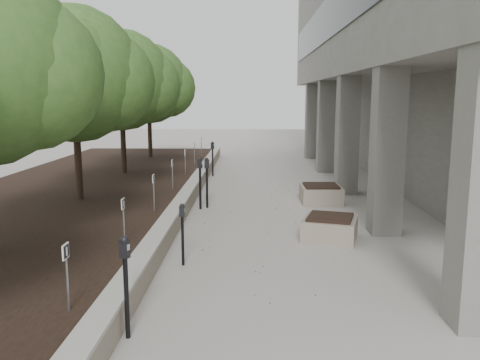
# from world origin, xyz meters

# --- Properties ---
(ground) EXTENTS (90.00, 90.00, 0.00)m
(ground) POSITION_xyz_m (0.00, 0.00, 0.00)
(ground) COLOR #A59F97
(ground) RESTS_ON ground
(retaining_wall) EXTENTS (0.39, 26.00, 0.50)m
(retaining_wall) POSITION_xyz_m (-1.82, 9.00, 0.25)
(retaining_wall) COLOR gray
(retaining_wall) RESTS_ON ground
(planting_bed) EXTENTS (7.00, 26.00, 0.40)m
(planting_bed) POSITION_xyz_m (-5.50, 9.00, 0.20)
(planting_bed) COLOR black
(planting_bed) RESTS_ON ground
(crabapple_tree_3) EXTENTS (4.60, 4.00, 5.44)m
(crabapple_tree_3) POSITION_xyz_m (-4.80, 8.00, 3.12)
(crabapple_tree_3) COLOR #335D23
(crabapple_tree_3) RESTS_ON planting_bed
(crabapple_tree_4) EXTENTS (4.60, 4.00, 5.44)m
(crabapple_tree_4) POSITION_xyz_m (-4.80, 13.00, 3.12)
(crabapple_tree_4) COLOR #335D23
(crabapple_tree_4) RESTS_ON planting_bed
(crabapple_tree_5) EXTENTS (4.60, 4.00, 5.44)m
(crabapple_tree_5) POSITION_xyz_m (-4.80, 18.00, 3.12)
(crabapple_tree_5) COLOR #335D23
(crabapple_tree_5) RESTS_ON planting_bed
(parking_sign_2) EXTENTS (0.04, 0.22, 0.96)m
(parking_sign_2) POSITION_xyz_m (-2.35, 0.50, 0.88)
(parking_sign_2) COLOR black
(parking_sign_2) RESTS_ON planting_bed
(parking_sign_3) EXTENTS (0.04, 0.22, 0.96)m
(parking_sign_3) POSITION_xyz_m (-2.35, 3.50, 0.88)
(parking_sign_3) COLOR black
(parking_sign_3) RESTS_ON planting_bed
(parking_sign_4) EXTENTS (0.04, 0.22, 0.96)m
(parking_sign_4) POSITION_xyz_m (-2.35, 6.50, 0.88)
(parking_sign_4) COLOR black
(parking_sign_4) RESTS_ON planting_bed
(parking_sign_5) EXTENTS (0.04, 0.22, 0.96)m
(parking_sign_5) POSITION_xyz_m (-2.35, 9.50, 0.88)
(parking_sign_5) COLOR black
(parking_sign_5) RESTS_ON planting_bed
(parking_sign_6) EXTENTS (0.04, 0.22, 0.96)m
(parking_sign_6) POSITION_xyz_m (-2.35, 12.50, 0.88)
(parking_sign_6) COLOR black
(parking_sign_6) RESTS_ON planting_bed
(parking_sign_7) EXTENTS (0.04, 0.22, 0.96)m
(parking_sign_7) POSITION_xyz_m (-2.35, 15.50, 0.88)
(parking_sign_7) COLOR black
(parking_sign_7) RESTS_ON planting_bed
(parking_sign_8) EXTENTS (0.04, 0.22, 0.96)m
(parking_sign_8) POSITION_xyz_m (-2.35, 18.50, 0.88)
(parking_sign_8) COLOR black
(parking_sign_8) RESTS_ON planting_bed
(parking_meter_1) EXTENTS (0.17, 0.15, 1.47)m
(parking_meter_1) POSITION_xyz_m (-1.55, 0.52, 0.73)
(parking_meter_1) COLOR black
(parking_meter_1) RESTS_ON ground
(parking_meter_2) EXTENTS (0.13, 0.09, 1.26)m
(parking_meter_2) POSITION_xyz_m (-1.20, 3.52, 0.63)
(parking_meter_2) COLOR black
(parking_meter_2) RESTS_ON ground
(parking_meter_3) EXTENTS (0.18, 0.15, 1.53)m
(parking_meter_3) POSITION_xyz_m (-1.18, 8.67, 0.76)
(parking_meter_3) COLOR black
(parking_meter_3) RESTS_ON ground
(parking_meter_4) EXTENTS (0.18, 0.14, 1.56)m
(parking_meter_4) POSITION_xyz_m (-1.37, 8.47, 0.78)
(parking_meter_4) COLOR black
(parking_meter_4) RESTS_ON ground
(parking_meter_5) EXTENTS (0.17, 0.14, 1.46)m
(parking_meter_5) POSITION_xyz_m (-1.49, 14.66, 0.73)
(parking_meter_5) COLOR black
(parking_meter_5) RESTS_ON ground
(planter_front) EXTENTS (1.48, 1.48, 0.56)m
(planter_front) POSITION_xyz_m (2.00, 5.42, 0.28)
(planter_front) COLOR gray
(planter_front) RESTS_ON ground
(planter_back) EXTENTS (1.27, 1.27, 0.58)m
(planter_back) POSITION_xyz_m (2.34, 9.47, 0.29)
(planter_back) COLOR gray
(planter_back) RESTS_ON ground
(berry_scatter) EXTENTS (3.30, 14.10, 0.02)m
(berry_scatter) POSITION_xyz_m (-0.10, 5.00, 0.01)
(berry_scatter) COLOR maroon
(berry_scatter) RESTS_ON ground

